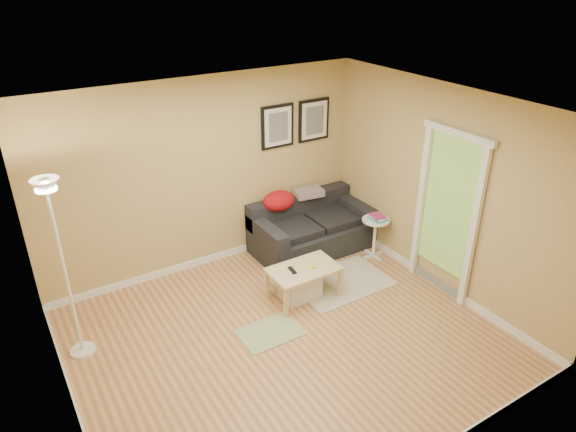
# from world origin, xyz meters

# --- Properties ---
(floor) EXTENTS (4.50, 4.50, 0.00)m
(floor) POSITION_xyz_m (0.00, 0.00, 0.00)
(floor) COLOR tan
(floor) RESTS_ON ground
(ceiling) EXTENTS (4.50, 4.50, 0.00)m
(ceiling) POSITION_xyz_m (0.00, 0.00, 2.60)
(ceiling) COLOR white
(ceiling) RESTS_ON wall_back
(wall_back) EXTENTS (4.50, 0.00, 4.50)m
(wall_back) POSITION_xyz_m (0.00, 2.00, 1.30)
(wall_back) COLOR tan
(wall_back) RESTS_ON ground
(wall_front) EXTENTS (4.50, 0.00, 4.50)m
(wall_front) POSITION_xyz_m (0.00, -2.00, 1.30)
(wall_front) COLOR tan
(wall_front) RESTS_ON ground
(wall_left) EXTENTS (0.00, 4.00, 4.00)m
(wall_left) POSITION_xyz_m (-2.25, 0.00, 1.30)
(wall_left) COLOR tan
(wall_left) RESTS_ON ground
(wall_right) EXTENTS (0.00, 4.00, 4.00)m
(wall_right) POSITION_xyz_m (2.25, 0.00, 1.30)
(wall_right) COLOR tan
(wall_right) RESTS_ON ground
(baseboard_back) EXTENTS (4.50, 0.02, 0.10)m
(baseboard_back) POSITION_xyz_m (0.00, 1.99, 0.05)
(baseboard_back) COLOR white
(baseboard_back) RESTS_ON ground
(baseboard_left) EXTENTS (0.02, 4.00, 0.10)m
(baseboard_left) POSITION_xyz_m (-2.24, 0.00, 0.05)
(baseboard_left) COLOR white
(baseboard_left) RESTS_ON ground
(baseboard_right) EXTENTS (0.02, 4.00, 0.10)m
(baseboard_right) POSITION_xyz_m (2.24, 0.00, 0.05)
(baseboard_right) COLOR white
(baseboard_right) RESTS_ON ground
(sofa) EXTENTS (1.70, 0.90, 0.75)m
(sofa) POSITION_xyz_m (1.38, 1.53, 0.38)
(sofa) COLOR black
(sofa) RESTS_ON ground
(red_throw) EXTENTS (0.48, 0.36, 0.28)m
(red_throw) POSITION_xyz_m (0.99, 1.80, 0.77)
(red_throw) COLOR red
(red_throw) RESTS_ON sofa
(plaid_throw) EXTENTS (0.45, 0.32, 0.10)m
(plaid_throw) POSITION_xyz_m (1.50, 1.81, 0.78)
(plaid_throw) COLOR tan
(plaid_throw) RESTS_ON sofa
(framed_print_left) EXTENTS (0.50, 0.04, 0.60)m
(framed_print_left) POSITION_xyz_m (1.08, 1.98, 1.80)
(framed_print_left) COLOR black
(framed_print_left) RESTS_ON wall_back
(framed_print_right) EXTENTS (0.50, 0.04, 0.60)m
(framed_print_right) POSITION_xyz_m (1.68, 1.98, 1.80)
(framed_print_right) COLOR black
(framed_print_right) RESTS_ON wall_back
(area_rug) EXTENTS (1.25, 0.85, 0.01)m
(area_rug) POSITION_xyz_m (1.21, 0.58, 0.01)
(area_rug) COLOR beige
(area_rug) RESTS_ON ground
(green_runner) EXTENTS (0.70, 0.50, 0.01)m
(green_runner) POSITION_xyz_m (-0.11, 0.19, 0.01)
(green_runner) COLOR #668C4C
(green_runner) RESTS_ON ground
(coffee_table) EXTENTS (0.89, 0.57, 0.43)m
(coffee_table) POSITION_xyz_m (0.61, 0.57, 0.22)
(coffee_table) COLOR #E0C988
(coffee_table) RESTS_ON ground
(remote_control) EXTENTS (0.07, 0.16, 0.02)m
(remote_control) POSITION_xyz_m (0.45, 0.60, 0.44)
(remote_control) COLOR black
(remote_control) RESTS_ON coffee_table
(tape_roll) EXTENTS (0.07, 0.07, 0.03)m
(tape_roll) POSITION_xyz_m (0.71, 0.52, 0.45)
(tape_roll) COLOR yellow
(tape_roll) RESTS_ON coffee_table
(storage_bin) EXTENTS (0.48, 0.35, 0.30)m
(storage_bin) POSITION_xyz_m (0.58, 0.61, 0.15)
(storage_bin) COLOR white
(storage_bin) RESTS_ON ground
(side_table) EXTENTS (0.39, 0.39, 0.59)m
(side_table) POSITION_xyz_m (2.02, 0.89, 0.30)
(side_table) COLOR white
(side_table) RESTS_ON ground
(book_stack) EXTENTS (0.23, 0.27, 0.07)m
(book_stack) POSITION_xyz_m (2.04, 0.88, 0.63)
(book_stack) COLOR teal
(book_stack) RESTS_ON side_table
(floor_lamp) EXTENTS (0.27, 0.27, 2.05)m
(floor_lamp) POSITION_xyz_m (-2.00, 1.00, 0.97)
(floor_lamp) COLOR white
(floor_lamp) RESTS_ON ground
(doorway) EXTENTS (0.12, 1.01, 2.13)m
(doorway) POSITION_xyz_m (2.20, -0.15, 1.02)
(doorway) COLOR white
(doorway) RESTS_ON ground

